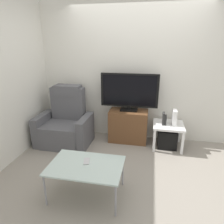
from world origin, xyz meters
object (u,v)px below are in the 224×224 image
Objects in this scene: side_table at (168,128)px; coffee_table at (86,167)px; game_console at (174,117)px; subwoofer_box at (167,138)px; book_leftmost at (163,119)px; book_middle at (166,120)px; television at (129,91)px; cell_phone at (87,161)px; tv_stand at (128,126)px; recliner_armchair at (65,124)px.

coffee_table is at bearing -125.26° from side_table.
subwoofer_box is at bearing -173.66° from game_console.
coffee_table is (-0.97, -1.49, -0.15)m from book_leftmost.
coffee_table is (-1.01, -1.49, -0.13)m from book_middle.
game_console is 1.92m from coffee_table.
book_leftmost is (0.64, -0.15, -0.44)m from television.
side_table is 1.80m from cell_phone.
book_middle is at bearing -10.56° from tv_stand.
recliner_armchair is 1.57m from coffee_table.
television is 3.15× the size of subwoofer_box.
subwoofer_box is at bearing 71.57° from side_table.
cell_phone is at bearing -126.96° from side_table.
recliner_armchair is (-1.17, -0.31, -0.62)m from television.
television is at bearing 170.39° from subwoofer_box.
television is at bearing 167.94° from book_middle.
game_console reaches higher than subwoofer_box.
tv_stand is 0.68m from television.
recliner_armchair is at bearing -165.98° from tv_stand.
book_middle is at bearing -161.79° from subwoofer_box.
cell_phone is (-0.98, -1.42, -0.12)m from book_leftmost.
book_middle is 0.63× the size of game_console.
game_console is (0.83, -0.12, -0.41)m from television.
television is at bearing 170.39° from side_table.
tv_stand reaches higher than subwoofer_box.
cell_phone is at bearing -102.23° from television.
recliner_armchair is 1.20× the size of coffee_table.
side_table reaches higher than subwoofer_box.
book_middle is 0.16m from game_console.
game_console reaches higher than side_table.
recliner_armchair is at bearing 122.61° from coffee_table.
book_middle is at bearing -161.79° from side_table.
recliner_armchair is 1.87m from book_middle.
recliner_armchair is 6.37× the size of book_middle.
side_table is at bearing -9.61° from television.
side_table is 2.50× the size of book_leftmost.
cell_phone is (-0.34, -1.56, -0.55)m from television.
book_leftmost is at bearing 180.00° from book_middle.
book_middle is (-0.06, -0.02, 0.15)m from side_table.
coffee_table is (-1.07, -1.51, 0.24)m from subwoofer_box.
side_table reaches higher than coffee_table.
recliner_armchair is at bearing -174.43° from game_console.
tv_stand is 4.86× the size of cell_phone.
tv_stand is 4.30× the size of book_middle.
subwoofer_box is (0.00, 0.00, -0.21)m from side_table.
book_leftmost is (1.82, 0.17, 0.18)m from recliner_armchair.
cell_phone is at bearing -124.71° from book_leftmost.
coffee_table reaches higher than subwoofer_box.
subwoofer_box is 1.87m from coffee_table.
television reaches higher than tv_stand.
game_console is at bearing 11.25° from book_middle.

